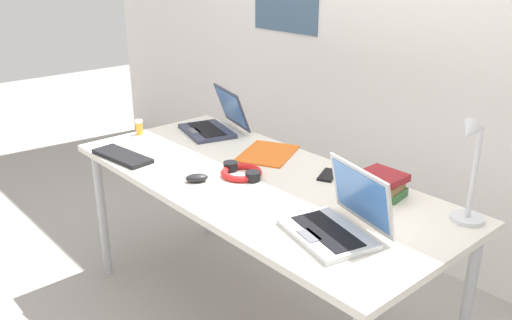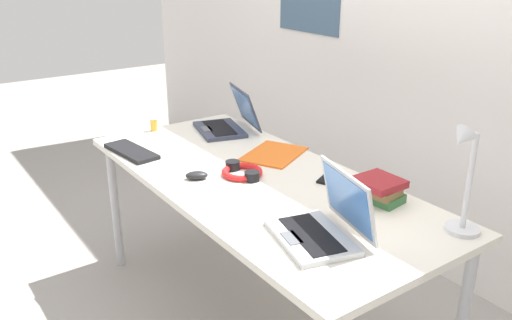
{
  "view_description": "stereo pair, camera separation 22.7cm",
  "coord_description": "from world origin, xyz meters",
  "px_view_note": "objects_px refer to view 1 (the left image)",
  "views": [
    {
      "loc": [
        1.59,
        -1.4,
        1.64
      ],
      "look_at": [
        0.0,
        0.0,
        0.82
      ],
      "focal_mm": 37.63,
      "sensor_mm": 36.0,
      "label": 1
    },
    {
      "loc": [
        1.73,
        -1.22,
        1.64
      ],
      "look_at": [
        0.0,
        0.0,
        0.82
      ],
      "focal_mm": 37.63,
      "sensor_mm": 36.0,
      "label": 2
    }
  ],
  "objects_px": {
    "computer_mouse": "(197,178)",
    "headphones": "(241,172)",
    "pill_bottle": "(139,127)",
    "laptop_far_corner": "(214,123)",
    "cell_phone": "(328,175)",
    "desk_lamp": "(470,172)",
    "book_stack": "(382,184)",
    "laptop_near_mouse": "(337,221)",
    "external_keyboard": "(122,156)",
    "paper_folder_near_mouse": "(268,153)"
  },
  "relations": [
    {
      "from": "computer_mouse",
      "to": "headphones",
      "type": "height_order",
      "value": "headphones"
    },
    {
      "from": "computer_mouse",
      "to": "pill_bottle",
      "type": "bearing_deg",
      "value": -161.08
    },
    {
      "from": "laptop_far_corner",
      "to": "headphones",
      "type": "relative_size",
      "value": 1.81
    },
    {
      "from": "cell_phone",
      "to": "pill_bottle",
      "type": "xyz_separation_m",
      "value": [
        -1.04,
        -0.32,
        0.04
      ]
    },
    {
      "from": "desk_lamp",
      "to": "pill_bottle",
      "type": "bearing_deg",
      "value": -167.87
    },
    {
      "from": "headphones",
      "to": "pill_bottle",
      "type": "relative_size",
      "value": 2.71
    },
    {
      "from": "pill_bottle",
      "to": "book_stack",
      "type": "distance_m",
      "value": 1.35
    },
    {
      "from": "desk_lamp",
      "to": "cell_phone",
      "type": "xyz_separation_m",
      "value": [
        -0.6,
        -0.03,
        -0.19
      ]
    },
    {
      "from": "computer_mouse",
      "to": "laptop_near_mouse",
      "type": "bearing_deg",
      "value": 38.08
    },
    {
      "from": "headphones",
      "to": "external_keyboard",
      "type": "bearing_deg",
      "value": -151.81
    },
    {
      "from": "external_keyboard",
      "to": "paper_folder_near_mouse",
      "type": "height_order",
      "value": "external_keyboard"
    },
    {
      "from": "laptop_near_mouse",
      "to": "book_stack",
      "type": "bearing_deg",
      "value": 103.72
    },
    {
      "from": "desk_lamp",
      "to": "paper_folder_near_mouse",
      "type": "bearing_deg",
      "value": -177.17
    },
    {
      "from": "headphones",
      "to": "desk_lamp",
      "type": "bearing_deg",
      "value": 19.88
    },
    {
      "from": "cell_phone",
      "to": "headphones",
      "type": "height_order",
      "value": "headphones"
    },
    {
      "from": "laptop_far_corner",
      "to": "paper_folder_near_mouse",
      "type": "distance_m",
      "value": 0.45
    },
    {
      "from": "paper_folder_near_mouse",
      "to": "pill_bottle",
      "type": "bearing_deg",
      "value": -155.54
    },
    {
      "from": "external_keyboard",
      "to": "pill_bottle",
      "type": "xyz_separation_m",
      "value": [
        -0.26,
        0.24,
        0.03
      ]
    },
    {
      "from": "pill_bottle",
      "to": "book_stack",
      "type": "relative_size",
      "value": 0.42
    },
    {
      "from": "laptop_near_mouse",
      "to": "pill_bottle",
      "type": "height_order",
      "value": "laptop_near_mouse"
    },
    {
      "from": "desk_lamp",
      "to": "computer_mouse",
      "type": "xyz_separation_m",
      "value": [
        -0.93,
        -0.49,
        -0.18
      ]
    },
    {
      "from": "cell_phone",
      "to": "paper_folder_near_mouse",
      "type": "height_order",
      "value": "cell_phone"
    },
    {
      "from": "external_keyboard",
      "to": "cell_phone",
      "type": "xyz_separation_m",
      "value": [
        0.78,
        0.56,
        -0.01
      ]
    },
    {
      "from": "book_stack",
      "to": "headphones",
      "type": "bearing_deg",
      "value": -151.16
    },
    {
      "from": "laptop_far_corner",
      "to": "computer_mouse",
      "type": "relative_size",
      "value": 4.03
    },
    {
      "from": "laptop_far_corner",
      "to": "cell_phone",
      "type": "xyz_separation_m",
      "value": [
        0.81,
        -0.0,
        -0.04
      ]
    },
    {
      "from": "cell_phone",
      "to": "desk_lamp",
      "type": "bearing_deg",
      "value": -22.61
    },
    {
      "from": "paper_folder_near_mouse",
      "to": "laptop_far_corner",
      "type": "bearing_deg",
      "value": 177.37
    },
    {
      "from": "cell_phone",
      "to": "pill_bottle",
      "type": "relative_size",
      "value": 1.72
    },
    {
      "from": "cell_phone",
      "to": "paper_folder_near_mouse",
      "type": "relative_size",
      "value": 0.44
    },
    {
      "from": "laptop_far_corner",
      "to": "cell_phone",
      "type": "bearing_deg",
      "value": -0.32
    },
    {
      "from": "external_keyboard",
      "to": "pill_bottle",
      "type": "height_order",
      "value": "pill_bottle"
    },
    {
      "from": "headphones",
      "to": "paper_folder_near_mouse",
      "type": "distance_m",
      "value": 0.29
    },
    {
      "from": "external_keyboard",
      "to": "book_stack",
      "type": "relative_size",
      "value": 1.76
    },
    {
      "from": "laptop_far_corner",
      "to": "laptop_near_mouse",
      "type": "distance_m",
      "value": 1.23
    },
    {
      "from": "paper_folder_near_mouse",
      "to": "headphones",
      "type": "bearing_deg",
      "value": -65.71
    },
    {
      "from": "laptop_far_corner",
      "to": "cell_phone",
      "type": "relative_size",
      "value": 2.84
    },
    {
      "from": "book_stack",
      "to": "paper_folder_near_mouse",
      "type": "bearing_deg",
      "value": -177.76
    },
    {
      "from": "laptop_near_mouse",
      "to": "computer_mouse",
      "type": "xyz_separation_m",
      "value": [
        -0.69,
        -0.1,
        -0.03
      ]
    },
    {
      "from": "laptop_far_corner",
      "to": "pill_bottle",
      "type": "height_order",
      "value": "laptop_far_corner"
    },
    {
      "from": "headphones",
      "to": "book_stack",
      "type": "height_order",
      "value": "book_stack"
    },
    {
      "from": "desk_lamp",
      "to": "book_stack",
      "type": "distance_m",
      "value": 0.37
    },
    {
      "from": "paper_folder_near_mouse",
      "to": "laptop_near_mouse",
      "type": "bearing_deg",
      "value": -25.39
    },
    {
      "from": "desk_lamp",
      "to": "headphones",
      "type": "xyz_separation_m",
      "value": [
        -0.86,
        -0.31,
        -0.18
      ]
    },
    {
      "from": "external_keyboard",
      "to": "headphones",
      "type": "distance_m",
      "value": 0.6
    },
    {
      "from": "laptop_far_corner",
      "to": "pill_bottle",
      "type": "xyz_separation_m",
      "value": [
        -0.23,
        -0.33,
        -0.01
      ]
    },
    {
      "from": "desk_lamp",
      "to": "computer_mouse",
      "type": "distance_m",
      "value": 1.07
    },
    {
      "from": "computer_mouse",
      "to": "book_stack",
      "type": "height_order",
      "value": "book_stack"
    },
    {
      "from": "desk_lamp",
      "to": "laptop_near_mouse",
      "type": "relative_size",
      "value": 1.06
    },
    {
      "from": "computer_mouse",
      "to": "book_stack",
      "type": "distance_m",
      "value": 0.76
    }
  ]
}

